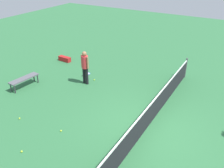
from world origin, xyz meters
TOP-DOWN VIEW (x-y plane):
  - ground_plane at (0.00, 0.00)m, footprint 40.00×40.00m
  - court_net at (0.00, 0.00)m, footprint 10.09×0.09m
  - player_near_side at (-1.76, -4.10)m, footprint 0.41×0.53m
  - tennis_racket_near_player at (-2.67, -4.68)m, footprint 0.61×0.37m
  - tennis_ball_near_player at (3.30, -3.04)m, footprint 0.07×0.07m
  - tennis_ball_by_net at (1.83, -2.64)m, footprint 0.07×0.07m
  - tennis_ball_midcourt at (-2.23, -3.92)m, footprint 0.07×0.07m
  - tennis_ball_baseline at (2.07, -4.56)m, footprint 0.07×0.07m
  - courtside_bench at (0.07, -6.46)m, footprint 1.53×0.53m
  - equipment_bag at (-3.49, -6.98)m, footprint 0.32×0.81m

SIDE VIEW (x-z plane):
  - ground_plane at x=0.00m, z-range 0.00..0.00m
  - tennis_racket_near_player at x=-2.67m, z-range 0.00..0.03m
  - tennis_ball_near_player at x=3.30m, z-range 0.00..0.07m
  - tennis_ball_by_net at x=1.83m, z-range 0.00..0.07m
  - tennis_ball_midcourt at x=-2.23m, z-range 0.00..0.07m
  - tennis_ball_baseline at x=2.07m, z-range 0.00..0.07m
  - equipment_bag at x=-3.49m, z-range 0.00..0.28m
  - courtside_bench at x=0.07m, z-range 0.18..0.66m
  - court_net at x=0.00m, z-range -0.03..1.04m
  - player_near_side at x=-1.76m, z-range 0.16..1.86m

